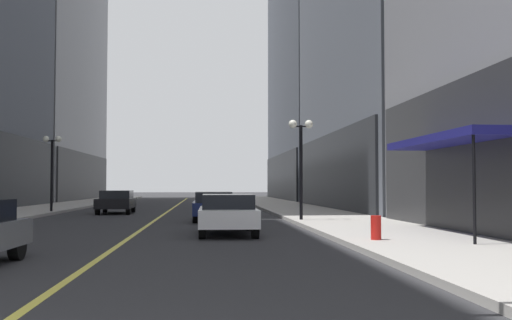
% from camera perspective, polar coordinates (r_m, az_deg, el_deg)
% --- Properties ---
extents(ground_plane, '(200.00, 200.00, 0.00)m').
position_cam_1_polar(ground_plane, '(39.37, -8.28, -4.79)').
color(ground_plane, '#2D2D30').
extents(sidewalk_left, '(4.50, 78.00, 0.15)m').
position_cam_1_polar(sidewalk_left, '(40.70, -19.99, -4.48)').
color(sidewalk_left, '#ADA8A0').
rests_on(sidewalk_left, ground).
extents(sidewalk_right, '(4.50, 78.00, 0.15)m').
position_cam_1_polar(sidewalk_right, '(39.74, 3.72, -4.68)').
color(sidewalk_right, '#ADA8A0').
rests_on(sidewalk_right, ground).
extents(lane_centre_stripe, '(0.16, 70.00, 0.01)m').
position_cam_1_polar(lane_centre_stripe, '(39.37, -8.28, -4.78)').
color(lane_centre_stripe, '#E5D64C').
rests_on(lane_centre_stripe, ground).
extents(storefront_awning_right, '(1.60, 6.87, 3.12)m').
position_cam_1_polar(storefront_awning_right, '(18.99, 17.98, 1.81)').
color(storefront_awning_right, navy).
rests_on(storefront_awning_right, ground).
extents(car_white, '(1.88, 4.33, 1.32)m').
position_cam_1_polar(car_white, '(19.37, -2.76, -5.10)').
color(car_white, silver).
rests_on(car_white, ground).
extents(car_navy, '(1.83, 4.49, 1.32)m').
position_cam_1_polar(car_navy, '(26.81, -4.14, -4.37)').
color(car_navy, '#141E4C').
rests_on(car_navy, ground).
extents(car_black, '(1.99, 4.13, 1.32)m').
position_cam_1_polar(car_black, '(34.90, -13.34, -3.87)').
color(car_black, black).
rests_on(car_black, ground).
extents(traffic_light_near_right, '(3.43, 0.35, 5.65)m').
position_cam_1_polar(traffic_light_near_right, '(7.84, 18.50, 13.43)').
color(traffic_light_near_right, black).
rests_on(traffic_light_near_right, ground).
extents(street_lamp_left_far, '(1.06, 0.36, 4.43)m').
position_cam_1_polar(street_lamp_left_far, '(35.45, -19.11, 0.33)').
color(street_lamp_left_far, black).
rests_on(street_lamp_left_far, ground).
extents(street_lamp_right_mid, '(1.06, 0.36, 4.43)m').
position_cam_1_polar(street_lamp_right_mid, '(25.40, 4.37, 1.25)').
color(street_lamp_right_mid, black).
rests_on(street_lamp_right_mid, ground).
extents(fire_hydrant_right, '(0.28, 0.28, 0.80)m').
position_cam_1_polar(fire_hydrant_right, '(16.29, 11.52, -6.68)').
color(fire_hydrant_right, red).
rests_on(fire_hydrant_right, ground).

